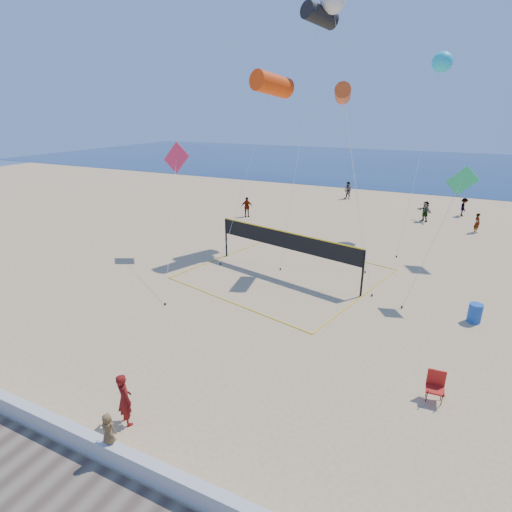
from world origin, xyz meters
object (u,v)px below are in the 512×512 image
at_px(volleyball_net, 286,245).
at_px(woman, 125,399).
at_px(camp_chair, 436,384).
at_px(trash_barrel, 475,313).

bearing_deg(volleyball_net, woman, -76.21).
relative_size(camp_chair, trash_barrel, 1.33).
bearing_deg(trash_barrel, volleyball_net, 171.33).
bearing_deg(camp_chair, volleyball_net, 133.18).
bearing_deg(woman, trash_barrel, -106.16).
distance_m(woman, camp_chair, 9.21).
distance_m(woman, trash_barrel, 14.10).
distance_m(woman, volleyball_net, 12.23).
relative_size(trash_barrel, volleyball_net, 0.08).
xyz_separation_m(camp_chair, trash_barrel, (1.23, 5.94, -0.14)).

